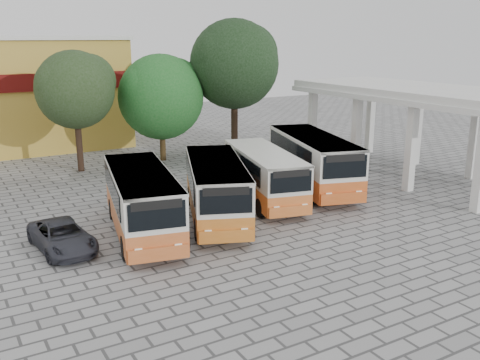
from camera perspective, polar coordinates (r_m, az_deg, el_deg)
ground at (r=24.52m, az=8.04°, el=-4.71°), size 90.00×90.00×0.00m
terminal_shelter at (r=33.45m, az=18.44°, el=8.60°), size 6.80×15.80×5.40m
bus_far_left at (r=22.94m, az=-10.43°, el=-1.97°), size 3.88×8.10×2.79m
bus_centre_left at (r=24.41m, az=-2.55°, el=-0.72°), size 5.02×8.22×2.77m
bus_centre_right at (r=27.26m, az=2.61°, el=0.79°), size 3.88×7.69×2.63m
bus_far_right at (r=29.64m, az=7.80°, el=2.25°), size 4.81×8.82×3.00m
tree_left at (r=34.51m, az=-17.13°, el=9.45°), size 5.01×4.78×7.49m
tree_middle at (r=36.56m, az=-8.35°, el=9.06°), size 5.98×5.69×7.17m
tree_right at (r=37.62m, az=-0.53°, el=12.57°), size 6.45×6.14×9.48m
parked_car at (r=22.42m, az=-18.44°, el=-5.75°), size 2.23×4.23×1.13m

